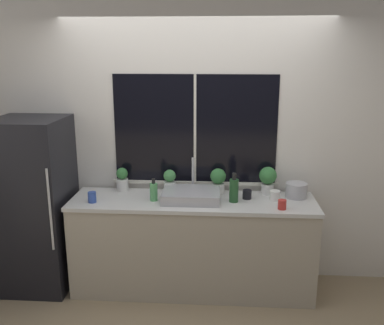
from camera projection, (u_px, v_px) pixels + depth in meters
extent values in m
plane|color=#937F60|center=(191.00, 304.00, 3.83)|extent=(14.00, 14.00, 0.00)
cube|color=silver|center=(195.00, 142.00, 4.10)|extent=(8.00, 0.06, 2.70)
cube|color=black|center=(195.00, 129.00, 4.04)|extent=(1.54, 0.01, 1.02)
cube|color=silver|center=(195.00, 129.00, 4.03)|extent=(0.02, 0.01, 1.02)
cube|color=silver|center=(195.00, 183.00, 4.16)|extent=(1.60, 0.04, 0.03)
cube|color=silver|center=(26.00, 125.00, 5.07)|extent=(0.06, 7.00, 2.70)
cube|color=silver|center=(384.00, 129.00, 4.80)|extent=(0.06, 7.00, 2.70)
cube|color=#B2A893|center=(193.00, 247.00, 3.99)|extent=(2.20, 0.57, 0.86)
cube|color=silver|center=(193.00, 202.00, 3.88)|extent=(2.23, 0.59, 0.03)
cube|color=black|center=(35.00, 204.00, 3.99)|extent=(0.63, 0.65, 1.62)
cylinder|color=silver|center=(50.00, 210.00, 3.63)|extent=(0.02, 0.02, 0.73)
cube|color=#ADADB2|center=(191.00, 195.00, 3.86)|extent=(0.51, 0.39, 0.09)
cylinder|color=#B7B7BC|center=(193.00, 191.00, 4.08)|extent=(0.04, 0.04, 0.03)
cylinder|color=#B7B7BC|center=(193.00, 174.00, 4.04)|extent=(0.02, 0.02, 0.31)
cylinder|color=white|center=(123.00, 185.00, 4.12)|extent=(0.11, 0.11, 0.12)
sphere|color=#387A3D|center=(122.00, 173.00, 4.09)|extent=(0.11, 0.11, 0.11)
cylinder|color=white|center=(170.00, 187.00, 4.09)|extent=(0.12, 0.12, 0.10)
sphere|color=#478E4C|center=(170.00, 176.00, 4.06)|extent=(0.12, 0.12, 0.12)
cylinder|color=white|center=(218.00, 188.00, 4.06)|extent=(0.12, 0.12, 0.09)
sphere|color=#387A3D|center=(218.00, 176.00, 4.03)|extent=(0.15, 0.15, 0.15)
cylinder|color=white|center=(267.00, 189.00, 4.03)|extent=(0.11, 0.11, 0.10)
sphere|color=#387A3D|center=(268.00, 175.00, 3.99)|extent=(0.16, 0.16, 0.16)
cylinder|color=#519E5B|center=(154.00, 192.00, 3.84)|extent=(0.07, 0.07, 0.16)
cylinder|color=black|center=(153.00, 181.00, 3.82)|extent=(0.03, 0.03, 0.05)
cylinder|color=#235128|center=(234.00, 191.00, 3.80)|extent=(0.08, 0.08, 0.21)
cylinder|color=black|center=(234.00, 176.00, 3.77)|extent=(0.04, 0.04, 0.06)
cylinder|color=white|center=(275.00, 195.00, 3.86)|extent=(0.09, 0.09, 0.09)
cylinder|color=#3351AD|center=(92.00, 197.00, 3.80)|extent=(0.07, 0.07, 0.10)
cylinder|color=black|center=(247.00, 194.00, 3.90)|extent=(0.08, 0.08, 0.08)
cylinder|color=#B72D28|center=(282.00, 205.00, 3.64)|extent=(0.07, 0.07, 0.08)
cylinder|color=#B2B2B7|center=(296.00, 190.00, 3.93)|extent=(0.20, 0.20, 0.14)
cone|color=#B2B2B7|center=(297.00, 182.00, 3.91)|extent=(0.17, 0.17, 0.02)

